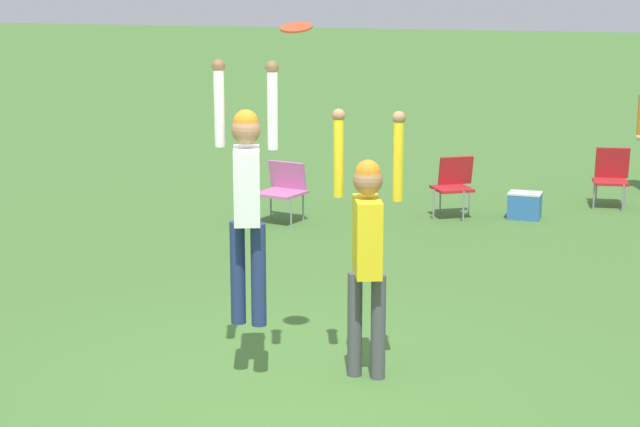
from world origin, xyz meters
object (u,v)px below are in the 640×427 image
(frisbee, at_px, (296,27))
(person_defending, at_px, (367,238))
(camping_chair_0, at_px, (611,174))
(camping_chair_4, at_px, (454,182))
(person_jumping, at_px, (247,188))
(cooler_box, at_px, (525,205))
(camping_chair_1, at_px, (283,187))

(frisbee, bearing_deg, person_defending, 13.54)
(person_defending, relative_size, camping_chair_0, 2.63)
(camping_chair_4, bearing_deg, person_jumping, 53.79)
(person_jumping, distance_m, camping_chair_0, 8.26)
(camping_chair_4, relative_size, cooler_box, 1.87)
(person_defending, bearing_deg, camping_chair_4, 163.08)
(cooler_box, bearing_deg, camping_chair_0, 49.69)
(camping_chair_0, distance_m, camping_chair_1, 4.71)
(camping_chair_0, relative_size, camping_chair_4, 1.02)
(camping_chair_4, bearing_deg, camping_chair_0, -178.42)
(person_jumping, xyz_separation_m, person_defending, (0.87, 0.36, -0.42))
(person_jumping, xyz_separation_m, camping_chair_4, (0.29, 6.48, -1.10))
(camping_chair_1, bearing_deg, frisbee, 124.11)
(person_defending, bearing_deg, camping_chair_1, -174.83)
(camping_chair_0, bearing_deg, person_jumping, 64.31)
(frisbee, height_order, camping_chair_0, frisbee)
(person_jumping, distance_m, camping_chair_4, 6.58)
(person_jumping, bearing_deg, camping_chair_1, -4.26)
(person_defending, bearing_deg, frisbee, -98.81)
(person_defending, height_order, camping_chair_4, person_defending)
(camping_chair_0, relative_size, camping_chair_1, 1.05)
(person_jumping, height_order, person_defending, person_jumping)
(frisbee, distance_m, cooler_box, 7.00)
(frisbee, distance_m, camping_chair_1, 6.09)
(camping_chair_0, bearing_deg, person_defending, 69.86)
(frisbee, relative_size, cooler_box, 0.58)
(person_jumping, bearing_deg, cooler_box, -32.81)
(person_jumping, height_order, cooler_box, person_jumping)
(frisbee, relative_size, camping_chair_0, 0.30)
(person_jumping, bearing_deg, camping_chair_4, -24.91)
(person_jumping, xyz_separation_m, frisbee, (0.33, 0.23, 1.22))
(person_defending, height_order, cooler_box, person_defending)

